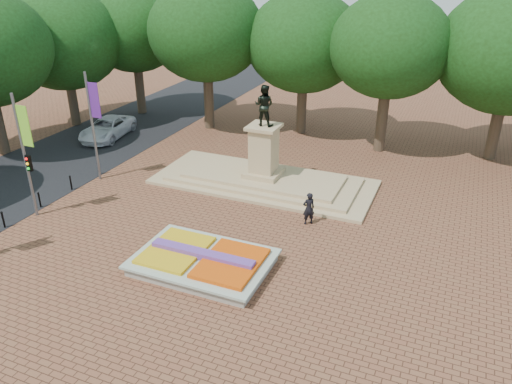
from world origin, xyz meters
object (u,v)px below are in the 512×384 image
monument (264,171)px  van (107,128)px  pedestrian (309,208)px  flower_bed (203,261)px

monument → van: monument is taller
pedestrian → van: bearing=-59.8°
flower_bed → van: van is taller
van → monument: bearing=-22.1°
flower_bed → van: size_ratio=1.11×
van → flower_bed: bearing=-49.4°
flower_bed → pedestrian: pedestrian is taller
flower_bed → pedestrian: bearing=61.8°
flower_bed → pedestrian: 6.85m
van → pedestrian: 20.52m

